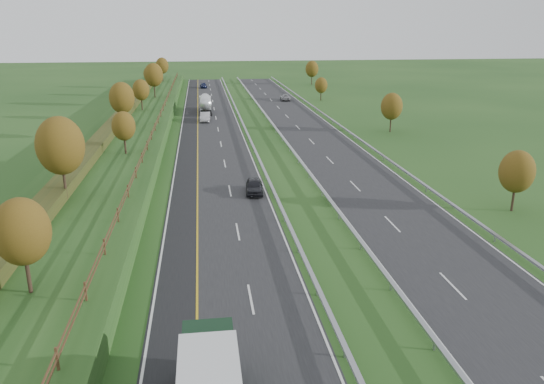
{
  "coord_description": "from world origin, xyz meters",
  "views": [
    {
      "loc": [
        -1.47,
        -19.99,
        17.21
      ],
      "look_at": [
        4.82,
        27.2,
        2.2
      ],
      "focal_mm": 35.0,
      "sensor_mm": 36.0,
      "label": 1
    }
  ],
  "objects": [
    {
      "name": "fence_left",
      "position": [
        -8.5,
        59.59,
        2.73
      ],
      "size": [
        0.12,
        189.06,
        1.2
      ],
      "color": "#422B19",
      "rests_on": "embankment_left"
    },
    {
      "name": "car_silver_mid",
      "position": [
        -0.83,
        79.39,
        0.87
      ],
      "size": [
        2.01,
        5.1,
        1.65
      ],
      "primitive_type": "imported",
      "rotation": [
        0.0,
        0.0,
        -0.05
      ],
      "color": "#A7A6AB",
      "rests_on": "near_carriageway"
    },
    {
      "name": "trees_left",
      "position": [
        -12.64,
        56.63,
        6.37
      ],
      "size": [
        6.64,
        164.3,
        7.66
      ],
      "color": "#2D2116",
      "rests_on": "embankment_left"
    },
    {
      "name": "trees_far",
      "position": [
        29.8,
        89.21,
        4.25
      ],
      "size": [
        8.45,
        118.6,
        7.12
      ],
      "color": "#2D2116",
      "rests_on": "ground"
    },
    {
      "name": "median_barrier_far",
      "position": [
        10.8,
        60.0,
        0.61
      ],
      "size": [
        0.32,
        200.0,
        0.71
      ],
      "color": "gray",
      "rests_on": "ground"
    },
    {
      "name": "road_tanker",
      "position": [
        -0.6,
        90.33,
        1.86
      ],
      "size": [
        2.4,
        11.22,
        3.46
      ],
      "color": "silver",
      "rests_on": "near_carriageway"
    },
    {
      "name": "median_barrier_near",
      "position": [
        5.7,
        60.0,
        0.61
      ],
      "size": [
        0.32,
        200.0,
        0.71
      ],
      "color": "gray",
      "rests_on": "ground"
    },
    {
      "name": "car_oncoming",
      "position": [
        18.56,
        106.04,
        0.74
      ],
      "size": [
        2.79,
        5.22,
        1.4
      ],
      "primitive_type": "imported",
      "rotation": [
        0.0,
        0.0,
        3.04
      ],
      "color": "#A0A0A4",
      "rests_on": "far_carriageway"
    },
    {
      "name": "hard_shoulder",
      "position": [
        -3.75,
        60.0,
        0.02
      ],
      "size": [
        3.0,
        200.0,
        0.04
      ],
      "primitive_type": "cube",
      "color": "black",
      "rests_on": "ground"
    },
    {
      "name": "ground",
      "position": [
        8.0,
        55.0,
        0.0
      ],
      "size": [
        400.0,
        400.0,
        0.0
      ],
      "primitive_type": "plane",
      "color": "#204518",
      "rests_on": "ground"
    },
    {
      "name": "outer_barrier_far",
      "position": [
        22.3,
        60.0,
        0.62
      ],
      "size": [
        0.32,
        200.0,
        0.71
      ],
      "color": "gray",
      "rests_on": "ground"
    },
    {
      "name": "lane_markings",
      "position": [
        6.4,
        59.88,
        0.05
      ],
      "size": [
        26.75,
        200.0,
        0.01
      ],
      "color": "silver",
      "rests_on": "near_carriageway"
    },
    {
      "name": "hedge_left",
      "position": [
        -15.0,
        60.0,
        2.55
      ],
      "size": [
        2.2,
        180.0,
        1.1
      ],
      "primitive_type": "cube",
      "color": "#2F3A17",
      "rests_on": "embankment_left"
    },
    {
      "name": "near_carriageway",
      "position": [
        0.0,
        60.0,
        0.02
      ],
      "size": [
        10.5,
        200.0,
        0.04
      ],
      "primitive_type": "cube",
      "color": "black",
      "rests_on": "ground"
    },
    {
      "name": "embankment_left",
      "position": [
        -13.0,
        60.0,
        1.0
      ],
      "size": [
        12.0,
        200.0,
        2.0
      ],
      "primitive_type": "cube",
      "color": "#204518",
      "rests_on": "ground"
    },
    {
      "name": "car_dark_near",
      "position": [
        3.81,
        33.93,
        0.8
      ],
      "size": [
        2.18,
        4.62,
        1.53
      ],
      "primitive_type": "imported",
      "rotation": [
        0.0,
        0.0,
        -0.09
      ],
      "color": "black",
      "rests_on": "near_carriageway"
    },
    {
      "name": "far_carriageway",
      "position": [
        16.5,
        60.0,
        0.02
      ],
      "size": [
        10.5,
        200.0,
        0.04
      ],
      "primitive_type": "cube",
      "color": "black",
      "rests_on": "ground"
    },
    {
      "name": "car_small_far",
      "position": [
        -0.62,
        135.29,
        0.7
      ],
      "size": [
        2.03,
        4.62,
        1.32
      ],
      "primitive_type": "imported",
      "rotation": [
        0.0,
        0.0,
        0.04
      ],
      "color": "#131A3D",
      "rests_on": "near_carriageway"
    }
  ]
}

